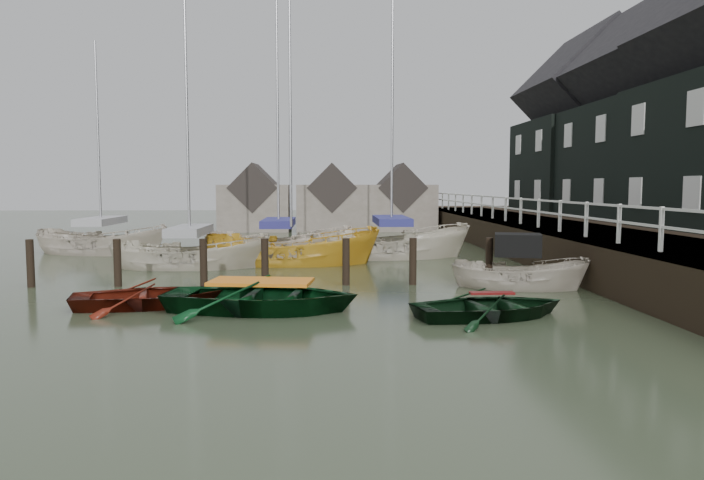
{
  "coord_description": "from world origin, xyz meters",
  "views": [
    {
      "loc": [
        0.6,
        -15.48,
        2.97
      ],
      "look_at": [
        1.35,
        2.41,
        1.4
      ],
      "focal_mm": 32.0,
      "sensor_mm": 36.0,
      "label": 1
    }
  ],
  "objects_px": {
    "rowboat_red": "(153,306)",
    "sailboat_e": "(102,252)",
    "rowboat_dkgreen": "(491,317)",
    "rowboat_green": "(262,311)",
    "motorboat": "(519,284)",
    "sailboat_a": "(190,266)",
    "sailboat_d": "(391,256)",
    "sailboat_c": "(292,264)",
    "sailboat_b": "(279,256)"
  },
  "relations": [
    {
      "from": "motorboat",
      "to": "sailboat_e",
      "type": "relative_size",
      "value": 0.4
    },
    {
      "from": "rowboat_dkgreen",
      "to": "sailboat_b",
      "type": "distance_m",
      "value": 13.24
    },
    {
      "from": "rowboat_red",
      "to": "sailboat_d",
      "type": "xyz_separation_m",
      "value": [
        6.96,
        10.11,
        0.07
      ]
    },
    {
      "from": "rowboat_green",
      "to": "sailboat_b",
      "type": "height_order",
      "value": "sailboat_b"
    },
    {
      "from": "sailboat_a",
      "to": "sailboat_e",
      "type": "xyz_separation_m",
      "value": [
        -4.85,
        4.88,
        -0.01
      ]
    },
    {
      "from": "rowboat_dkgreen",
      "to": "rowboat_green",
      "type": "bearing_deg",
      "value": 67.0
    },
    {
      "from": "sailboat_b",
      "to": "rowboat_green",
      "type": "bearing_deg",
      "value": -172.54
    },
    {
      "from": "motorboat",
      "to": "sailboat_c",
      "type": "height_order",
      "value": "sailboat_c"
    },
    {
      "from": "rowboat_dkgreen",
      "to": "motorboat",
      "type": "relative_size",
      "value": 0.88
    },
    {
      "from": "sailboat_b",
      "to": "sailboat_e",
      "type": "bearing_deg",
      "value": 82.42
    },
    {
      "from": "motorboat",
      "to": "sailboat_d",
      "type": "bearing_deg",
      "value": 35.57
    },
    {
      "from": "rowboat_red",
      "to": "motorboat",
      "type": "relative_size",
      "value": 0.92
    },
    {
      "from": "sailboat_c",
      "to": "sailboat_d",
      "type": "xyz_separation_m",
      "value": [
        4.0,
        1.95,
        0.05
      ]
    },
    {
      "from": "rowboat_red",
      "to": "rowboat_green",
      "type": "distance_m",
      "value": 2.83
    },
    {
      "from": "rowboat_red",
      "to": "rowboat_dkgreen",
      "type": "xyz_separation_m",
      "value": [
        8.0,
        -1.63,
        0.0
      ]
    },
    {
      "from": "sailboat_e",
      "to": "sailboat_c",
      "type": "bearing_deg",
      "value": -101.89
    },
    {
      "from": "rowboat_red",
      "to": "rowboat_dkgreen",
      "type": "relative_size",
      "value": 1.05
    },
    {
      "from": "motorboat",
      "to": "rowboat_red",
      "type": "bearing_deg",
      "value": 118.4
    },
    {
      "from": "sailboat_b",
      "to": "sailboat_d",
      "type": "relative_size",
      "value": 0.9
    },
    {
      "from": "motorboat",
      "to": "sailboat_b",
      "type": "bearing_deg",
      "value": 58.39
    },
    {
      "from": "rowboat_dkgreen",
      "to": "sailboat_a",
      "type": "bearing_deg",
      "value": 30.95
    },
    {
      "from": "rowboat_dkgreen",
      "to": "sailboat_c",
      "type": "relative_size",
      "value": 0.31
    },
    {
      "from": "motorboat",
      "to": "rowboat_green",
      "type": "bearing_deg",
      "value": 128.27
    },
    {
      "from": "rowboat_green",
      "to": "sailboat_e",
      "type": "distance_m",
      "value": 15.26
    },
    {
      "from": "rowboat_green",
      "to": "sailboat_d",
      "type": "distance_m",
      "value": 11.64
    },
    {
      "from": "rowboat_red",
      "to": "rowboat_dkgreen",
      "type": "distance_m",
      "value": 8.17
    },
    {
      "from": "rowboat_dkgreen",
      "to": "sailboat_b",
      "type": "xyz_separation_m",
      "value": [
        -5.67,
        11.96,
        0.07
      ]
    },
    {
      "from": "rowboat_red",
      "to": "sailboat_a",
      "type": "relative_size",
      "value": 0.33
    },
    {
      "from": "sailboat_d",
      "to": "sailboat_e",
      "type": "bearing_deg",
      "value": 76.19
    },
    {
      "from": "sailboat_a",
      "to": "sailboat_d",
      "type": "distance_m",
      "value": 8.12
    },
    {
      "from": "rowboat_red",
      "to": "motorboat",
      "type": "bearing_deg",
      "value": -90.93
    },
    {
      "from": "rowboat_green",
      "to": "sailboat_c",
      "type": "xyz_separation_m",
      "value": [
        0.23,
        8.89,
        0.01
      ]
    },
    {
      "from": "sailboat_e",
      "to": "rowboat_dkgreen",
      "type": "bearing_deg",
      "value": -122.32
    },
    {
      "from": "sailboat_e",
      "to": "sailboat_d",
      "type": "bearing_deg",
      "value": -85.93
    },
    {
      "from": "rowboat_green",
      "to": "sailboat_a",
      "type": "relative_size",
      "value": 0.4
    },
    {
      "from": "rowboat_green",
      "to": "sailboat_e",
      "type": "relative_size",
      "value": 0.45
    },
    {
      "from": "rowboat_red",
      "to": "sailboat_e",
      "type": "distance_m",
      "value": 13.31
    },
    {
      "from": "rowboat_green",
      "to": "motorboat",
      "type": "xyz_separation_m",
      "value": [
        7.09,
        2.96,
        0.11
      ]
    },
    {
      "from": "rowboat_green",
      "to": "sailboat_a",
      "type": "height_order",
      "value": "sailboat_a"
    },
    {
      "from": "rowboat_red",
      "to": "sailboat_e",
      "type": "height_order",
      "value": "sailboat_e"
    },
    {
      "from": "sailboat_d",
      "to": "rowboat_red",
      "type": "bearing_deg",
      "value": 140.82
    },
    {
      "from": "sailboat_d",
      "to": "sailboat_e",
      "type": "relative_size",
      "value": 1.26
    },
    {
      "from": "rowboat_red",
      "to": "rowboat_green",
      "type": "xyz_separation_m",
      "value": [
        2.74,
        -0.73,
        0.0
      ]
    },
    {
      "from": "sailboat_e",
      "to": "rowboat_red",
      "type": "bearing_deg",
      "value": -142.42
    },
    {
      "from": "sailboat_c",
      "to": "motorboat",
      "type": "bearing_deg",
      "value": -129.36
    },
    {
      "from": "rowboat_green",
      "to": "sailboat_d",
      "type": "relative_size",
      "value": 0.35
    },
    {
      "from": "rowboat_dkgreen",
      "to": "rowboat_red",
      "type": "bearing_deg",
      "value": 65.21
    },
    {
      "from": "rowboat_red",
      "to": "sailboat_a",
      "type": "height_order",
      "value": "sailboat_a"
    },
    {
      "from": "rowboat_red",
      "to": "sailboat_c",
      "type": "relative_size",
      "value": 0.33
    },
    {
      "from": "sailboat_b",
      "to": "sailboat_c",
      "type": "xyz_separation_m",
      "value": [
        0.64,
        -2.17,
        -0.05
      ]
    }
  ]
}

